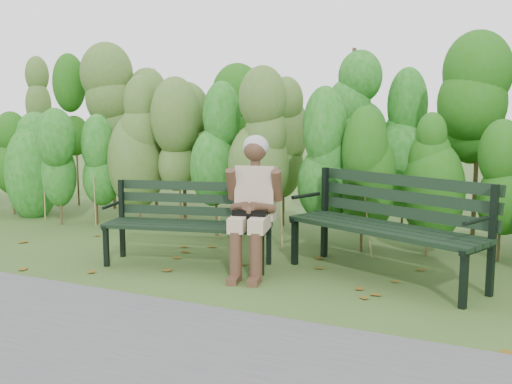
% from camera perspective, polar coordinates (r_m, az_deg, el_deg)
% --- Properties ---
extents(ground, '(80.00, 80.00, 0.00)m').
position_cam_1_polar(ground, '(5.75, -1.50, -7.87)').
color(ground, '#344720').
extents(footpath, '(60.00, 2.50, 0.01)m').
position_cam_1_polar(footpath, '(4.03, -16.23, -15.43)').
color(footpath, '#474749').
rests_on(footpath, ground).
extents(hedge_band, '(11.04, 1.67, 2.42)m').
position_cam_1_polar(hedge_band, '(7.24, 5.12, 5.55)').
color(hedge_band, '#47381E').
rests_on(hedge_band, ground).
extents(leaf_litter, '(6.01, 2.22, 0.01)m').
position_cam_1_polar(leaf_litter, '(5.45, 3.74, -8.78)').
color(leaf_litter, brown).
rests_on(leaf_litter, ground).
extents(bench_left, '(1.73, 0.92, 0.83)m').
position_cam_1_polar(bench_left, '(6.09, -6.29, -2.31)').
color(bench_left, black).
rests_on(bench_left, ground).
extents(bench_right, '(2.00, 1.28, 0.95)m').
position_cam_1_polar(bench_right, '(5.69, 12.75, -2.43)').
color(bench_right, black).
rests_on(bench_right, ground).
extents(seated_woman, '(0.58, 0.84, 1.32)m').
position_cam_1_polar(seated_woman, '(5.71, -0.29, -0.51)').
color(seated_woman, tan).
rests_on(seated_woman, ground).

